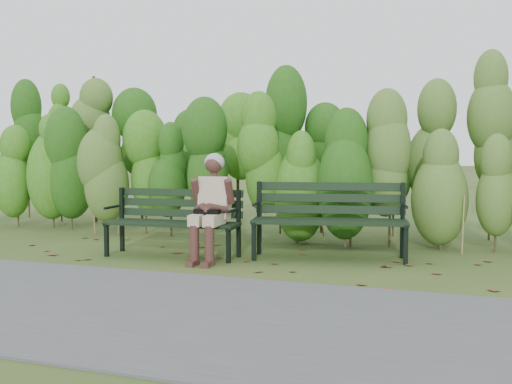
% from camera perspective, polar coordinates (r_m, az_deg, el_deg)
% --- Properties ---
extents(ground, '(80.00, 80.00, 0.00)m').
position_cam_1_polar(ground, '(6.78, -0.99, -6.54)').
color(ground, '#2E4D1E').
extents(footpath, '(60.00, 2.50, 0.01)m').
position_cam_1_polar(footpath, '(4.83, -10.30, -10.95)').
color(footpath, '#474749').
rests_on(footpath, ground).
extents(hedge_band, '(11.04, 1.67, 2.42)m').
position_cam_1_polar(hedge_band, '(8.43, 3.42, 4.15)').
color(hedge_band, '#47381E').
rests_on(hedge_band, ground).
extents(leaf_litter, '(5.74, 2.29, 0.01)m').
position_cam_1_polar(leaf_litter, '(6.83, -4.06, -6.44)').
color(leaf_litter, brown).
rests_on(leaf_litter, ground).
extents(bench_left, '(1.60, 0.61, 0.78)m').
position_cam_1_polar(bench_left, '(7.08, -7.73, -2.34)').
color(bench_left, black).
rests_on(bench_left, ground).
extents(bench_right, '(1.82, 0.89, 0.87)m').
position_cam_1_polar(bench_right, '(6.92, 7.00, -2.06)').
color(bench_right, black).
rests_on(bench_right, ground).
extents(seated_woman, '(0.50, 0.73, 1.21)m').
position_cam_1_polar(seated_woman, '(6.72, -4.30, -0.85)').
color(seated_woman, beige).
rests_on(seated_woman, ground).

